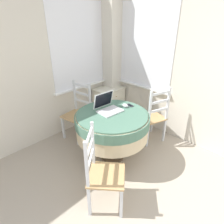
{
  "coord_description": "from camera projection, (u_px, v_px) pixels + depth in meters",
  "views": [
    {
      "loc": [
        -0.83,
        0.05,
        2.05
      ],
      "look_at": [
        1.09,
        1.93,
        0.68
      ],
      "focal_mm": 32.0,
      "sensor_mm": 36.0,
      "label": 1
    }
  ],
  "objects": [
    {
      "name": "dining_chair_near_back_window",
      "position": [
        78.0,
        113.0,
        3.46
      ],
      "size": [
        0.45,
        0.46,
        0.99
      ],
      "color": "tan",
      "rests_on": "ground_plane"
    },
    {
      "name": "corner_room_shell",
      "position": [
        122.0,
        71.0,
        2.83
      ],
      "size": [
        4.42,
        4.84,
        2.55
      ],
      "color": "beige",
      "rests_on": "ground_plane"
    },
    {
      "name": "cell_phone",
      "position": [
        130.0,
        105.0,
        3.03
      ],
      "size": [
        0.08,
        0.13,
        0.01
      ],
      "color": "#2D2D33",
      "rests_on": "round_dining_table"
    },
    {
      "name": "dining_chair_camera_near",
      "position": [
        102.0,
        173.0,
        2.19
      ],
      "size": [
        0.57,
        0.56,
        0.99
      ],
      "color": "tan",
      "rests_on": "ground_plane"
    },
    {
      "name": "laptop",
      "position": [
        108.0,
        107.0,
        2.86
      ],
      "size": [
        0.36,
        0.33,
        0.26
      ],
      "color": "silver",
      "rests_on": "round_dining_table"
    },
    {
      "name": "round_dining_table",
      "position": [
        112.0,
        124.0,
        2.86
      ],
      "size": [
        1.06,
        1.06,
        0.76
      ],
      "color": "#4C3D2D",
      "rests_on": "ground_plane"
    },
    {
      "name": "dining_chair_near_right_window",
      "position": [
        153.0,
        117.0,
        3.34
      ],
      "size": [
        0.51,
        0.5,
        0.99
      ],
      "color": "tan",
      "rests_on": "ground_plane"
    },
    {
      "name": "computer_mouse",
      "position": [
        125.0,
        106.0,
        2.97
      ],
      "size": [
        0.07,
        0.1,
        0.05
      ],
      "color": "silver",
      "rests_on": "round_dining_table"
    },
    {
      "name": "corner_cabinet",
      "position": [
        109.0,
        103.0,
        4.15
      ],
      "size": [
        0.59,
        0.42,
        0.66
      ],
      "color": "silver",
      "rests_on": "ground_plane"
    }
  ]
}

